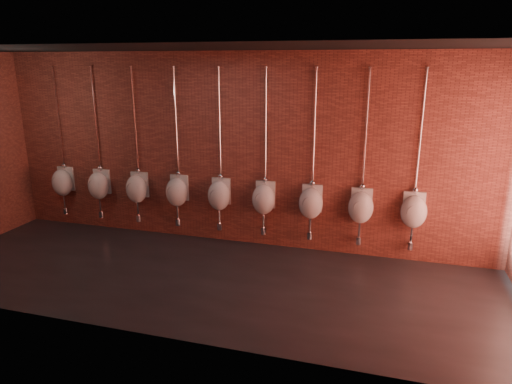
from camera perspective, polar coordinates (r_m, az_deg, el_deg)
ground at (r=6.77m, az=-6.40°, el=-10.69°), size 8.50×8.50×0.00m
room_shell at (r=6.15m, az=-6.97°, el=6.34°), size 8.54×3.04×3.22m
urinal_0 at (r=9.28m, az=-23.04°, el=1.20°), size 0.40×0.35×2.72m
urinal_1 at (r=8.82m, az=-19.07°, el=0.88°), size 0.40×0.35×2.72m
urinal_2 at (r=8.40m, az=-14.68°, el=0.52°), size 0.40×0.35×2.72m
urinal_3 at (r=8.04m, az=-9.86°, el=0.12°), size 0.40×0.35×2.72m
urinal_4 at (r=7.73m, az=-4.63°, el=-0.31°), size 0.40×0.35×2.72m
urinal_5 at (r=7.50m, az=0.98°, el=-0.77°), size 0.40×0.35×2.72m
urinal_6 at (r=7.35m, az=6.88°, el=-1.25°), size 0.40×0.35×2.72m
urinal_7 at (r=7.27m, az=12.97°, el=-1.73°), size 0.40×0.35×2.72m
urinal_8 at (r=7.28m, az=19.12°, el=-2.19°), size 0.40×0.35×2.72m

